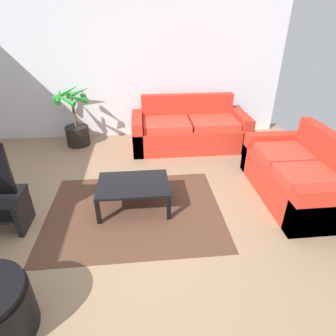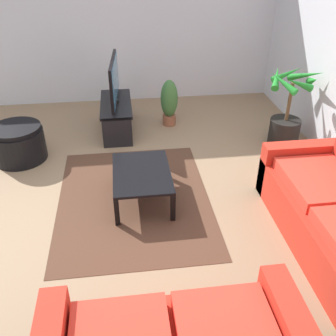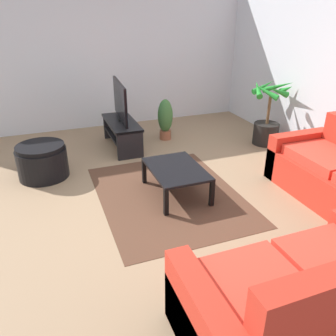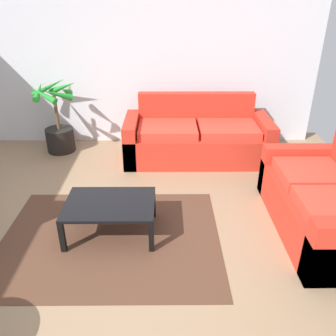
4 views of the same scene
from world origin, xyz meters
name	(u,v)px [view 3 (image 3 of 4)]	position (x,y,z in m)	size (l,w,h in m)	color
ground_plane	(140,197)	(0.00, 0.00, 0.00)	(6.60, 6.60, 0.00)	#937556
wall_left	(91,55)	(-3.00, 0.00, 1.35)	(0.06, 6.00, 2.70)	silver
couch_loveseat	(300,301)	(2.28, 0.51, 0.30)	(0.90, 1.68, 0.90)	red
tv_stand	(122,130)	(-1.72, 0.20, 0.30)	(1.10, 0.45, 0.45)	black
tv	(120,101)	(-1.72, 0.20, 0.79)	(1.07, 0.12, 0.64)	black
coffee_table	(176,171)	(0.07, 0.45, 0.32)	(0.89, 0.63, 0.36)	black
area_rug	(169,194)	(0.07, 0.35, 0.00)	(2.20, 1.70, 0.01)	#513323
potted_palm	(267,121)	(-1.01, 2.56, 0.41)	(0.72, 0.74, 1.09)	black
potted_plant_small	(165,118)	(-1.83, 1.01, 0.38)	(0.26, 0.26, 0.72)	brown
ottoman	(42,161)	(-1.03, -1.10, 0.23)	(0.68, 0.68, 0.47)	black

